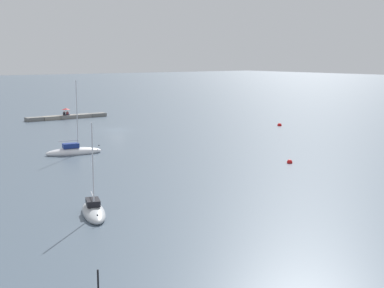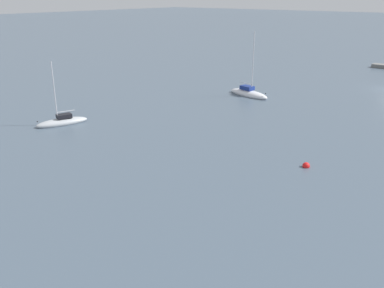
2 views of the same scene
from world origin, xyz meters
name	(u,v)px [view 1 (image 1 of 2)]	position (x,y,z in m)	size (l,w,h in m)	color
ground_plane	(116,130)	(0.00, 0.00, 0.00)	(500.00, 500.00, 0.00)	#475666
seawall_pier	(67,117)	(0.00, -18.37, 0.32)	(14.75, 1.76, 0.65)	slate
person_seated_maroon_left	(68,114)	(-0.10, -18.25, 0.90)	(0.41, 0.62, 0.73)	#1E2333
person_seated_dark_right	(64,114)	(0.46, -18.36, 0.90)	(0.41, 0.62, 0.73)	#1E2333
umbrella_open_red	(66,109)	(0.19, -18.29, 1.77)	(1.37, 1.37, 1.30)	black
sailboat_grey_near	(94,211)	(22.14, 37.98, 0.26)	(3.18, 5.46, 6.77)	#ADB2B7
sailboat_white_outer	(74,152)	(13.55, 15.16, 0.31)	(6.53, 3.15, 8.58)	silver
mooring_buoy_near	(290,162)	(-2.33, 33.14, 0.10)	(0.57, 0.57, 0.57)	red
mooring_buoy_far	(280,125)	(-23.21, 10.98, 0.12)	(0.68, 0.68, 0.68)	red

